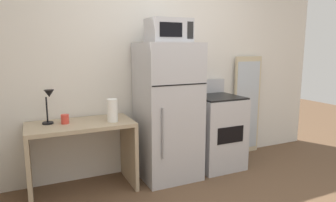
{
  "coord_description": "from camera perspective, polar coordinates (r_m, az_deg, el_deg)",
  "views": [
    {
      "loc": [
        -1.46,
        -1.78,
        1.51
      ],
      "look_at": [
        -0.12,
        1.1,
        0.95
      ],
      "focal_mm": 32.06,
      "sensor_mm": 36.0,
      "label": 1
    }
  ],
  "objects": [
    {
      "name": "microwave",
      "position": [
        3.4,
        0.1,
        13.24
      ],
      "size": [
        0.46,
        0.35,
        0.26
      ],
      "color": "#B7B7BC",
      "rests_on": "refrigerator"
    },
    {
      "name": "desk",
      "position": [
        3.31,
        -16.13,
        -7.91
      ],
      "size": [
        1.07,
        0.56,
        0.75
      ],
      "color": "tan",
      "rests_on": "ground"
    },
    {
      "name": "wall_back_white",
      "position": [
        3.78,
        -2.23,
        6.77
      ],
      "size": [
        5.0,
        0.1,
        2.6
      ],
      "primitive_type": "cube",
      "color": "silver",
      "rests_on": "ground"
    },
    {
      "name": "coffee_mug",
      "position": [
        3.25,
        -19.0,
        -3.27
      ],
      "size": [
        0.08,
        0.08,
        0.09
      ],
      "primitive_type": "cylinder",
      "color": "#D83F33",
      "rests_on": "desk"
    },
    {
      "name": "paper_towel_roll",
      "position": [
        3.2,
        -10.53,
        -1.76
      ],
      "size": [
        0.11,
        0.11,
        0.24
      ],
      "primitive_type": "cylinder",
      "color": "white",
      "rests_on": "desk"
    },
    {
      "name": "refrigerator",
      "position": [
        3.49,
        -0.06,
        -2.0
      ],
      "size": [
        0.66,
        0.65,
        1.57
      ],
      "color": "#B7B7BC",
      "rests_on": "ground"
    },
    {
      "name": "oven_range",
      "position": [
        3.91,
        9.12,
        -5.64
      ],
      "size": [
        0.58,
        0.61,
        1.1
      ],
      "color": "#B7B7BC",
      "rests_on": "ground"
    },
    {
      "name": "leaning_mirror",
      "position": [
        4.47,
        14.74,
        -0.82
      ],
      "size": [
        0.44,
        0.03,
        1.4
      ],
      "color": "#C6B793",
      "rests_on": "ground"
    },
    {
      "name": "desk_lamp",
      "position": [
        3.25,
        -21.74,
        0.03
      ],
      "size": [
        0.14,
        0.12,
        0.35
      ],
      "color": "black",
      "rests_on": "desk"
    }
  ]
}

